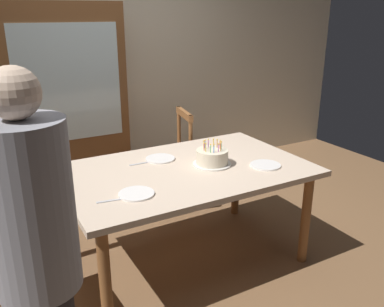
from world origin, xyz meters
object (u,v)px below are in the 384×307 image
at_px(plate_near_celebrant, 136,194).
at_px(plate_near_guest, 265,165).
at_px(chair_upholstered, 1,248).
at_px(china_cabinet, 66,106).
at_px(birthday_cake, 212,158).
at_px(person_celebrant, 37,254).
at_px(chair_spindle_back, 168,163).
at_px(dining_table, 186,178).
at_px(plate_far_side, 160,159).

relative_size(plate_near_celebrant, plate_near_guest, 1.00).
height_order(chair_upholstered, china_cabinet, china_cabinet).
distance_m(birthday_cake, person_celebrant, 1.62).
relative_size(chair_spindle_back, person_celebrant, 0.58).
xyz_separation_m(chair_spindle_back, chair_upholstered, (-1.52, -0.95, 0.07)).
relative_size(dining_table, plate_near_guest, 7.88).
bearing_deg(chair_spindle_back, chair_upholstered, -147.99).
relative_size(chair_upholstered, person_celebrant, 0.58).
bearing_deg(chair_spindle_back, plate_far_side, -119.97).
bearing_deg(china_cabinet, dining_table, -73.36).
height_order(dining_table, chair_spindle_back, chair_spindle_back).
bearing_deg(birthday_cake, plate_near_celebrant, -162.75).
xyz_separation_m(dining_table, china_cabinet, (-0.47, 1.56, 0.28)).
xyz_separation_m(plate_near_guest, person_celebrant, (-1.67, -0.68, 0.18)).
bearing_deg(china_cabinet, chair_spindle_back, -43.37).
relative_size(birthday_cake, chair_spindle_back, 0.29).
bearing_deg(china_cabinet, plate_far_side, -73.87).
xyz_separation_m(chair_upholstered, china_cabinet, (0.79, 1.65, 0.42)).
bearing_deg(plate_near_guest, person_celebrant, -157.70).
bearing_deg(dining_table, plate_near_guest, -25.43).
distance_m(plate_far_side, person_celebrant, 1.60).
xyz_separation_m(chair_upholstered, person_celebrant, (0.11, -0.84, 0.41)).
bearing_deg(plate_far_side, birthday_cake, -45.31).
distance_m(birthday_cake, plate_far_side, 0.40).
bearing_deg(chair_spindle_back, dining_table, -107.29).
relative_size(person_celebrant, china_cabinet, 0.87).
distance_m(plate_far_side, china_cabinet, 1.38).
xyz_separation_m(plate_near_celebrant, china_cabinet, (0.01, 1.80, 0.19)).
xyz_separation_m(plate_far_side, chair_upholstered, (-1.17, -0.34, -0.23)).
bearing_deg(china_cabinet, person_celebrant, -105.32).
height_order(plate_near_celebrant, chair_upholstered, chair_upholstered).
xyz_separation_m(chair_spindle_back, person_celebrant, (-1.42, -1.79, 0.48)).
xyz_separation_m(birthday_cake, plate_near_guest, (0.32, -0.21, -0.05)).
distance_m(dining_table, person_celebrant, 1.50).
relative_size(dining_table, chair_spindle_back, 1.82).
xyz_separation_m(plate_near_guest, chair_spindle_back, (-0.25, 1.11, -0.30)).
bearing_deg(person_celebrant, dining_table, 39.06).
xyz_separation_m(plate_near_celebrant, chair_spindle_back, (0.75, 1.11, -0.30)).
bearing_deg(chair_upholstered, dining_table, 4.07).
bearing_deg(birthday_cake, person_celebrant, -146.39).
bearing_deg(plate_far_side, chair_upholstered, -163.93).
distance_m(chair_upholstered, china_cabinet, 1.87).
bearing_deg(birthday_cake, china_cabinet, 112.51).
height_order(plate_near_celebrant, plate_far_side, same).
relative_size(birthday_cake, chair_upholstered, 0.29).
relative_size(birthday_cake, china_cabinet, 0.15).
relative_size(plate_near_guest, china_cabinet, 0.12).
xyz_separation_m(plate_near_guest, china_cabinet, (-0.99, 1.80, 0.19)).
bearing_deg(dining_table, plate_far_side, 109.32).
distance_m(birthday_cake, plate_near_celebrant, 0.71).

